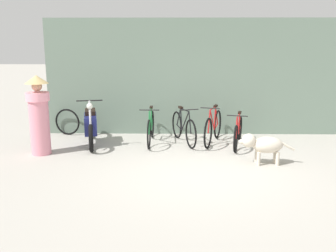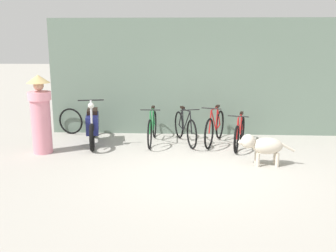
{
  "view_description": "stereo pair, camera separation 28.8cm",
  "coord_description": "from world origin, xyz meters",
  "px_view_note": "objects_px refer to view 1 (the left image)",
  "views": [
    {
      "loc": [
        -0.51,
        -7.07,
        2.51
      ],
      "look_at": [
        -0.65,
        1.12,
        0.65
      ],
      "focal_mm": 42.0,
      "sensor_mm": 36.0,
      "label": 1
    },
    {
      "loc": [
        -0.22,
        -7.06,
        2.51
      ],
      "look_at": [
        -0.65,
        1.12,
        0.65
      ],
      "focal_mm": 42.0,
      "sensor_mm": 36.0,
      "label": 2
    }
  ],
  "objects_px": {
    "bicycle_1": "(184,128)",
    "person_in_robes": "(39,113)",
    "spare_tire_left": "(67,122)",
    "bicycle_3": "(238,132)",
    "stray_dog": "(263,145)",
    "motorcycle": "(91,126)",
    "bicycle_2": "(213,128)",
    "bicycle_0": "(151,128)"
  },
  "relations": [
    {
      "from": "bicycle_0",
      "to": "motorcycle",
      "type": "xyz_separation_m",
      "value": [
        -1.42,
        -0.15,
        0.09
      ]
    },
    {
      "from": "bicycle_3",
      "to": "spare_tire_left",
      "type": "relative_size",
      "value": 2.4
    },
    {
      "from": "bicycle_1",
      "to": "spare_tire_left",
      "type": "height_order",
      "value": "bicycle_1"
    },
    {
      "from": "bicycle_1",
      "to": "motorcycle",
      "type": "height_order",
      "value": "motorcycle"
    },
    {
      "from": "person_in_robes",
      "to": "spare_tire_left",
      "type": "height_order",
      "value": "person_in_robes"
    },
    {
      "from": "motorcycle",
      "to": "person_in_robes",
      "type": "xyz_separation_m",
      "value": [
        -0.94,
        -0.8,
        0.45
      ]
    },
    {
      "from": "bicycle_0",
      "to": "bicycle_1",
      "type": "xyz_separation_m",
      "value": [
        0.79,
        0.02,
        -0.0
      ]
    },
    {
      "from": "person_in_robes",
      "to": "bicycle_0",
      "type": "bearing_deg",
      "value": -145.32
    },
    {
      "from": "spare_tire_left",
      "to": "bicycle_3",
      "type": "bearing_deg",
      "value": -13.16
    },
    {
      "from": "bicycle_1",
      "to": "bicycle_3",
      "type": "xyz_separation_m",
      "value": [
        1.27,
        -0.25,
        -0.04
      ]
    },
    {
      "from": "bicycle_1",
      "to": "person_in_robes",
      "type": "height_order",
      "value": "person_in_robes"
    },
    {
      "from": "bicycle_0",
      "to": "bicycle_3",
      "type": "xyz_separation_m",
      "value": [
        2.07,
        -0.23,
        -0.04
      ]
    },
    {
      "from": "bicycle_3",
      "to": "stray_dog",
      "type": "height_order",
      "value": "bicycle_3"
    },
    {
      "from": "bicycle_2",
      "to": "spare_tire_left",
      "type": "distance_m",
      "value": 3.81
    },
    {
      "from": "bicycle_3",
      "to": "stray_dog",
      "type": "bearing_deg",
      "value": 25.72
    },
    {
      "from": "bicycle_2",
      "to": "person_in_robes",
      "type": "relative_size",
      "value": 0.96
    },
    {
      "from": "stray_dog",
      "to": "spare_tire_left",
      "type": "distance_m",
      "value": 5.15
    },
    {
      "from": "bicycle_3",
      "to": "motorcycle",
      "type": "distance_m",
      "value": 3.48
    },
    {
      "from": "motorcycle",
      "to": "person_in_robes",
      "type": "bearing_deg",
      "value": -61.29
    },
    {
      "from": "bicycle_0",
      "to": "bicycle_2",
      "type": "height_order",
      "value": "bicycle_2"
    },
    {
      "from": "person_in_robes",
      "to": "stray_dog",
      "type": "bearing_deg",
      "value": -175.18
    },
    {
      "from": "bicycle_2",
      "to": "person_in_robes",
      "type": "bearing_deg",
      "value": -57.45
    },
    {
      "from": "person_in_robes",
      "to": "bicycle_3",
      "type": "bearing_deg",
      "value": -158.06
    },
    {
      "from": "stray_dog",
      "to": "spare_tire_left",
      "type": "bearing_deg",
      "value": -28.6
    },
    {
      "from": "bicycle_0",
      "to": "spare_tire_left",
      "type": "xyz_separation_m",
      "value": [
        -2.23,
        0.77,
        -0.03
      ]
    },
    {
      "from": "motorcycle",
      "to": "spare_tire_left",
      "type": "relative_size",
      "value": 2.77
    },
    {
      "from": "bicycle_3",
      "to": "person_in_robes",
      "type": "xyz_separation_m",
      "value": [
        -4.42,
        -0.72,
        0.58
      ]
    },
    {
      "from": "stray_dog",
      "to": "bicycle_3",
      "type": "bearing_deg",
      "value": -79.63
    },
    {
      "from": "bicycle_1",
      "to": "person_in_robes",
      "type": "relative_size",
      "value": 0.94
    },
    {
      "from": "bicycle_1",
      "to": "bicycle_3",
      "type": "distance_m",
      "value": 1.3
    },
    {
      "from": "bicycle_2",
      "to": "bicycle_3",
      "type": "distance_m",
      "value": 0.62
    },
    {
      "from": "stray_dog",
      "to": "spare_tire_left",
      "type": "xyz_separation_m",
      "value": [
        -4.57,
        2.37,
        -0.06
      ]
    },
    {
      "from": "stray_dog",
      "to": "spare_tire_left",
      "type": "relative_size",
      "value": 1.64
    },
    {
      "from": "stray_dog",
      "to": "motorcycle",
      "type": "bearing_deg",
      "value": -22.19
    },
    {
      "from": "bicycle_2",
      "to": "bicycle_3",
      "type": "bearing_deg",
      "value": 83.56
    },
    {
      "from": "bicycle_2",
      "to": "spare_tire_left",
      "type": "height_order",
      "value": "bicycle_2"
    },
    {
      "from": "stray_dog",
      "to": "bicycle_0",
      "type": "bearing_deg",
      "value": -35.45
    },
    {
      "from": "bicycle_3",
      "to": "bicycle_1",
      "type": "bearing_deg",
      "value": -86.94
    },
    {
      "from": "bicycle_1",
      "to": "motorcycle",
      "type": "bearing_deg",
      "value": -103.59
    },
    {
      "from": "motorcycle",
      "to": "stray_dog",
      "type": "height_order",
      "value": "motorcycle"
    },
    {
      "from": "motorcycle",
      "to": "spare_tire_left",
      "type": "height_order",
      "value": "motorcycle"
    },
    {
      "from": "stray_dog",
      "to": "person_in_robes",
      "type": "relative_size",
      "value": 0.66
    }
  ]
}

